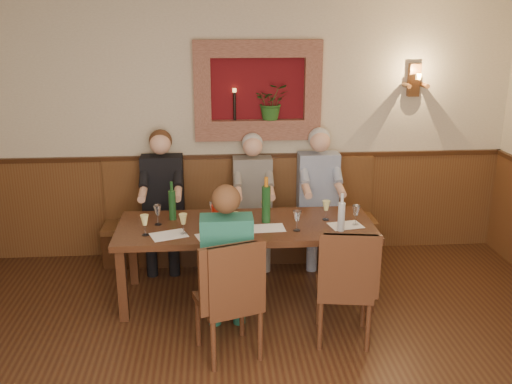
% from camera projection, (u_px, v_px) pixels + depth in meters
% --- Properties ---
extents(room_shell, '(6.04, 6.04, 2.82)m').
position_uv_depth(room_shell, '(264.00, 153.00, 3.25)').
color(room_shell, '#C1B192').
rests_on(room_shell, ground).
extents(wainscoting, '(6.02, 6.02, 1.15)m').
position_uv_depth(wainscoting, '(263.00, 351.00, 3.64)').
color(wainscoting, '#593219').
rests_on(wainscoting, ground).
extents(wall_niche, '(1.36, 0.30, 1.06)m').
position_uv_depth(wall_niche, '(262.00, 95.00, 6.09)').
color(wall_niche, '#590C11').
rests_on(wall_niche, ground).
extents(wall_sconce, '(0.25, 0.20, 0.35)m').
position_uv_depth(wall_sconce, '(414.00, 81.00, 6.16)').
color(wall_sconce, '#593219').
rests_on(wall_sconce, ground).
extents(dining_table, '(2.40, 0.90, 0.75)m').
position_uv_depth(dining_table, '(246.00, 232.00, 5.38)').
color(dining_table, '#33190F').
rests_on(dining_table, ground).
extents(bench, '(3.00, 0.45, 1.11)m').
position_uv_depth(bench, '(241.00, 230.00, 6.38)').
color(bench, '#381E0F').
rests_on(bench, ground).
extents(chair_near_left, '(0.58, 0.58, 1.03)m').
position_uv_depth(chair_near_left, '(229.00, 321.00, 4.55)').
color(chair_near_left, '#33190F').
rests_on(chair_near_left, ground).
extents(chair_near_right, '(0.52, 0.52, 1.02)m').
position_uv_depth(chair_near_right, '(343.00, 307.00, 4.77)').
color(chair_near_right, '#33190F').
rests_on(chair_near_right, ground).
extents(person_bench_left, '(0.44, 0.54, 1.48)m').
position_uv_depth(person_bench_left, '(163.00, 211.00, 6.13)').
color(person_bench_left, black).
rests_on(person_bench_left, ground).
extents(person_bench_mid, '(0.42, 0.52, 1.43)m').
position_uv_depth(person_bench_mid, '(253.00, 210.00, 6.21)').
color(person_bench_mid, '#5A5752').
rests_on(person_bench_mid, ground).
extents(person_bench_right, '(0.44, 0.54, 1.47)m').
position_uv_depth(person_bench_right, '(319.00, 207.00, 6.25)').
color(person_bench_right, navy).
rests_on(person_bench_right, ground).
extents(person_chair_front, '(0.41, 0.51, 1.41)m').
position_uv_depth(person_chair_front, '(227.00, 278.00, 4.65)').
color(person_chair_front, '#16444F').
rests_on(person_chair_front, ground).
extents(spittoon_bucket, '(0.25, 0.25, 0.24)m').
position_uv_depth(spittoon_bucket, '(223.00, 217.00, 5.21)').
color(spittoon_bucket, red).
rests_on(spittoon_bucket, dining_table).
extents(wine_bottle_green_a, '(0.08, 0.08, 0.44)m').
position_uv_depth(wine_bottle_green_a, '(266.00, 203.00, 5.36)').
color(wine_bottle_green_a, '#19471E').
rests_on(wine_bottle_green_a, dining_table).
extents(wine_bottle_green_b, '(0.09, 0.09, 0.38)m').
position_uv_depth(wine_bottle_green_b, '(172.00, 204.00, 5.43)').
color(wine_bottle_green_b, '#19471E').
rests_on(wine_bottle_green_b, dining_table).
extents(water_bottle, '(0.07, 0.07, 0.35)m').
position_uv_depth(water_bottle, '(341.00, 216.00, 5.16)').
color(water_bottle, silver).
rests_on(water_bottle, dining_table).
extents(tasting_sheet_a, '(0.37, 0.32, 0.00)m').
position_uv_depth(tasting_sheet_a, '(169.00, 235.00, 5.09)').
color(tasting_sheet_a, white).
rests_on(tasting_sheet_a, dining_table).
extents(tasting_sheet_b, '(0.31, 0.23, 0.00)m').
position_uv_depth(tasting_sheet_b, '(268.00, 228.00, 5.26)').
color(tasting_sheet_b, white).
rests_on(tasting_sheet_b, dining_table).
extents(tasting_sheet_c, '(0.33, 0.27, 0.00)m').
position_uv_depth(tasting_sheet_c, '(346.00, 225.00, 5.32)').
color(tasting_sheet_c, white).
rests_on(tasting_sheet_c, dining_table).
extents(tasting_sheet_d, '(0.32, 0.27, 0.00)m').
position_uv_depth(tasting_sheet_d, '(212.00, 236.00, 5.06)').
color(tasting_sheet_d, white).
rests_on(tasting_sheet_d, dining_table).
extents(wine_glass_0, '(0.08, 0.08, 0.19)m').
position_uv_depth(wine_glass_0, '(145.00, 225.00, 5.06)').
color(wine_glass_0, '#E3E187').
rests_on(wine_glass_0, dining_table).
extents(wine_glass_1, '(0.08, 0.08, 0.19)m').
position_uv_depth(wine_glass_1, '(158.00, 215.00, 5.32)').
color(wine_glass_1, white).
rests_on(wine_glass_1, dining_table).
extents(wine_glass_2, '(0.08, 0.08, 0.19)m').
position_uv_depth(wine_glass_2, '(297.00, 221.00, 5.17)').
color(wine_glass_2, white).
rests_on(wine_glass_2, dining_table).
extents(wine_glass_3, '(0.08, 0.08, 0.19)m').
position_uv_depth(wine_glass_3, '(183.00, 224.00, 5.09)').
color(wine_glass_3, '#E3E187').
rests_on(wine_glass_3, dining_table).
extents(wine_glass_4, '(0.08, 0.08, 0.19)m').
position_uv_depth(wine_glass_4, '(235.00, 223.00, 5.12)').
color(wine_glass_4, '#E3E187').
rests_on(wine_glass_4, dining_table).
extents(wine_glass_5, '(0.08, 0.08, 0.19)m').
position_uv_depth(wine_glass_5, '(356.00, 215.00, 5.31)').
color(wine_glass_5, white).
rests_on(wine_glass_5, dining_table).
extents(wine_glass_6, '(0.08, 0.08, 0.19)m').
position_uv_depth(wine_glass_6, '(326.00, 210.00, 5.44)').
color(wine_glass_6, '#E3E187').
rests_on(wine_glass_6, dining_table).
extents(wine_glass_7, '(0.08, 0.08, 0.19)m').
position_uv_depth(wine_glass_7, '(265.00, 211.00, 5.44)').
color(wine_glass_7, '#E3E187').
rests_on(wine_glass_7, dining_table).
extents(wine_glass_8, '(0.08, 0.08, 0.19)m').
position_uv_depth(wine_glass_8, '(213.00, 212.00, 5.41)').
color(wine_glass_8, white).
rests_on(wine_glass_8, dining_table).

